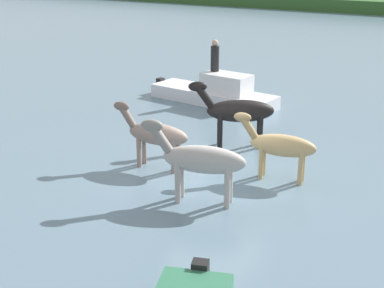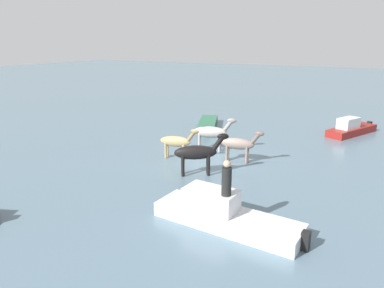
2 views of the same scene
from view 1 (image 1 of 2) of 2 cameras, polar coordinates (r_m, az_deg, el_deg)
name	(u,v)px [view 1 (image 1 of 2)]	position (r m, az deg, el deg)	size (l,w,h in m)	color
ground_plane	(213,174)	(14.08, 2.20, -3.19)	(152.94, 152.94, 0.00)	slate
horse_gray_outer	(155,134)	(14.19, -3.91, 1.04)	(2.22, 0.73, 1.71)	gray
horse_chestnut_trailing	(280,145)	(13.59, 9.28, -0.15)	(2.16, 0.80, 1.66)	tan
horse_pinto_flank	(200,160)	(12.14, 0.88, -1.66)	(2.44, 1.13, 1.91)	#9E9993
horse_lead	(237,111)	(15.79, 4.82, 3.49)	(2.33, 1.70, 1.96)	black
boat_motor_center	(215,95)	(20.59, 2.48, 5.21)	(5.32, 1.79, 1.35)	silver
person_helmsman_aft	(215,57)	(20.48, 2.44, 9.23)	(0.32, 0.32, 1.19)	black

